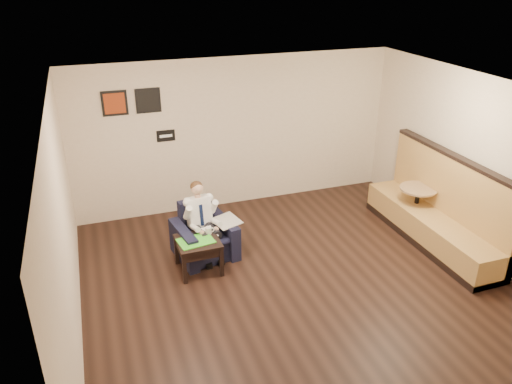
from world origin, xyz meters
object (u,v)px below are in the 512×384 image
object	(u,v)px
side_table	(199,255)
smartphone	(198,234)
seated_man	(207,226)
banquette	(435,202)
green_folder	(196,241)
coffee_mug	(208,230)
armchair	(204,232)
cafe_table	(416,208)

from	to	relation	value
side_table	smartphone	size ratio (longest dim) A/B	3.93
seated_man	banquette	world-z (taller)	banquette
seated_man	green_folder	distance (m)	0.38
coffee_mug	banquette	xyz separation A→B (m)	(3.65, -0.58, 0.17)
coffee_mug	seated_man	bearing A→B (deg)	89.08
smartphone	banquette	bearing A→B (deg)	-0.21
armchair	green_folder	bearing A→B (deg)	-128.63
armchair	banquette	world-z (taller)	banquette
seated_man	cafe_table	distance (m)	3.67
seated_man	cafe_table	xyz separation A→B (m)	(3.66, -0.25, -0.18)
armchair	banquette	size ratio (longest dim) A/B	0.30
armchair	smartphone	distance (m)	0.25
seated_man	green_folder	xyz separation A→B (m)	(-0.24, -0.29, -0.05)
banquette	cafe_table	bearing A→B (deg)	88.76
banquette	coffee_mug	bearing A→B (deg)	170.93
armchair	coffee_mug	world-z (taller)	armchair
seated_man	armchair	bearing A→B (deg)	90.00
seated_man	banquette	bearing A→B (deg)	-20.45
smartphone	banquette	size ratio (longest dim) A/B	0.06
green_folder	banquette	size ratio (longest dim) A/B	0.18
seated_man	green_folder	bearing A→B (deg)	-139.13
cafe_table	seated_man	bearing A→B (deg)	176.16
armchair	seated_man	bearing A→B (deg)	-90.00
green_folder	banquette	distance (m)	3.91
side_table	coffee_mug	distance (m)	0.40
seated_man	coffee_mug	world-z (taller)	seated_man
banquette	cafe_table	size ratio (longest dim) A/B	3.68
cafe_table	armchair	bearing A→B (deg)	174.51
green_folder	seated_man	bearing A→B (deg)	50.34
armchair	coffee_mug	xyz separation A→B (m)	(0.02, -0.23, 0.15)
cafe_table	green_folder	bearing A→B (deg)	-179.37
seated_man	coffee_mug	distance (m)	0.13
smartphone	coffee_mug	bearing A→B (deg)	-7.10
coffee_mug	cafe_table	bearing A→B (deg)	-1.88
seated_man	smartphone	size ratio (longest dim) A/B	7.19
smartphone	armchair	bearing A→B (deg)	64.12
armchair	cafe_table	xyz separation A→B (m)	(3.67, -0.35, -0.03)
coffee_mug	smartphone	world-z (taller)	coffee_mug
armchair	green_folder	xyz separation A→B (m)	(-0.22, -0.40, 0.10)
side_table	smartphone	bearing A→B (deg)	73.50
green_folder	banquette	world-z (taller)	banquette
cafe_table	banquette	bearing A→B (deg)	-91.24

